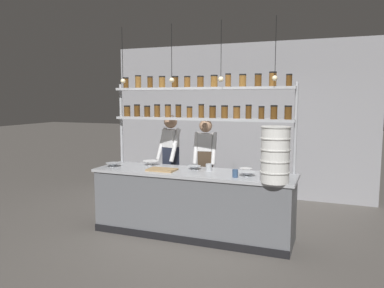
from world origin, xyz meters
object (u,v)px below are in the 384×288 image
object	(u,v)px
chef_center	(205,162)
serving_cup_front	(235,173)
prep_bowl_center_front	(246,170)
prep_bowl_near_right	(194,168)
chef_left	(171,159)
cutting_board	(162,170)
container_stack	(275,155)
prep_bowl_near_left	(247,174)
serving_cup_by_board	(209,167)
prep_bowl_far_left	(113,165)
spice_shelf_unit	(201,106)
prep_bowl_center_back	(151,163)

from	to	relation	value
chef_center	serving_cup_front	size ratio (longest dim) A/B	15.57
prep_bowl_center_front	prep_bowl_near_right	bearing A→B (deg)	-172.40
chef_left	cutting_board	bearing A→B (deg)	-56.71
container_stack	prep_bowl_near_left	world-z (taller)	container_stack
serving_cup_front	serving_cup_by_board	bearing A→B (deg)	147.06
cutting_board	prep_bowl_far_left	distance (m)	0.82
chef_center	container_stack	size ratio (longest dim) A/B	2.35
spice_shelf_unit	serving_cup_front	bearing A→B (deg)	-38.07
prep_bowl_near_right	prep_bowl_near_left	bearing A→B (deg)	-12.95
spice_shelf_unit	container_stack	world-z (taller)	spice_shelf_unit
prep_bowl_near_right	serving_cup_front	bearing A→B (deg)	-24.90
chef_center	prep_bowl_center_front	world-z (taller)	chef_center
container_stack	prep_bowl_near_right	xyz separation A→B (m)	(-1.21, 0.43, -0.32)
chef_left	container_stack	size ratio (longest dim) A/B	2.44
spice_shelf_unit	cutting_board	world-z (taller)	spice_shelf_unit
container_stack	prep_bowl_near_left	size ratio (longest dim) A/B	3.17
prep_bowl_center_front	prep_bowl_near_right	xyz separation A→B (m)	(-0.73, -0.10, 0.00)
prep_bowl_near_left	cutting_board	bearing A→B (deg)	-177.42
spice_shelf_unit	prep_bowl_far_left	size ratio (longest dim) A/B	12.93
spice_shelf_unit	prep_bowl_near_left	world-z (taller)	spice_shelf_unit
chef_left	prep_bowl_far_left	world-z (taller)	chef_left
cutting_board	serving_cup_front	xyz separation A→B (m)	(1.09, -0.08, 0.04)
container_stack	prep_bowl_near_right	distance (m)	1.33
prep_bowl_far_left	serving_cup_front	size ratio (longest dim) A/B	2.05
prep_bowl_near_left	serving_cup_by_board	world-z (taller)	serving_cup_by_board
prep_bowl_center_back	prep_bowl_near_right	world-z (taller)	prep_bowl_center_back
spice_shelf_unit	prep_bowl_center_front	xyz separation A→B (m)	(0.70, -0.09, -0.89)
prep_bowl_center_front	serving_cup_front	xyz separation A→B (m)	(-0.05, -0.42, 0.03)
chef_left	spice_shelf_unit	bearing A→B (deg)	-9.57
prep_bowl_center_front	prep_bowl_center_back	size ratio (longest dim) A/B	0.72
spice_shelf_unit	prep_bowl_near_left	bearing A→B (deg)	-25.95
prep_bowl_near_left	prep_bowl_center_back	bearing A→B (deg)	170.08
chef_left	serving_cup_by_board	xyz separation A→B (m)	(0.84, -0.55, 0.01)
prep_bowl_near_right	chef_left	bearing A→B (deg)	139.13
prep_bowl_near_left	prep_bowl_far_left	xyz separation A→B (m)	(-2.03, -0.05, -0.00)
serving_cup_by_board	prep_bowl_center_back	bearing A→B (deg)	173.70
chef_center	serving_cup_by_board	size ratio (longest dim) A/B	16.14
prep_bowl_center_front	prep_bowl_near_right	world-z (taller)	prep_bowl_near_right
prep_bowl_center_front	serving_cup_by_board	distance (m)	0.52
chef_left	prep_bowl_center_front	xyz separation A→B (m)	(1.34, -0.43, -0.02)
spice_shelf_unit	prep_bowl_center_back	size ratio (longest dim) A/B	11.16
serving_cup_by_board	prep_bowl_far_left	bearing A→B (deg)	-171.71
chef_center	prep_bowl_near_left	distance (m)	1.18
prep_bowl_center_front	chef_center	bearing A→B (deg)	146.05
prep_bowl_center_front	prep_bowl_far_left	world-z (taller)	prep_bowl_far_left
chef_left	prep_bowl_center_back	xyz separation A→B (m)	(-0.13, -0.44, -0.01)
cutting_board	serving_cup_by_board	xyz separation A→B (m)	(0.63, 0.22, 0.04)
cutting_board	prep_bowl_center_front	size ratio (longest dim) A/B	2.28
container_stack	serving_cup_by_board	bearing A→B (deg)	157.26
prep_bowl_far_left	serving_cup_by_board	bearing A→B (deg)	8.29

